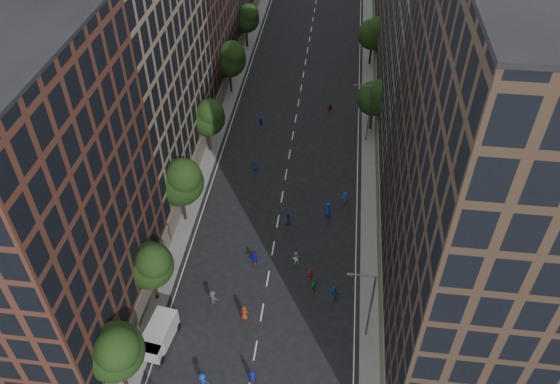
% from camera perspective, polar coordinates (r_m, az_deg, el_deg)
% --- Properties ---
extents(ground, '(240.00, 240.00, 0.00)m').
position_cam_1_polar(ground, '(76.07, 0.96, 3.75)').
color(ground, black).
rests_on(ground, ground).
extents(sidewalk_left, '(4.00, 105.00, 0.15)m').
position_cam_1_polar(sidewalk_left, '(83.79, -6.74, 7.47)').
color(sidewalk_left, slate).
rests_on(sidewalk_left, ground).
extents(sidewalk_right, '(4.00, 105.00, 0.15)m').
position_cam_1_polar(sidewalk_right, '(82.09, 9.93, 6.31)').
color(sidewalk_right, slate).
rests_on(sidewalk_right, ground).
extents(bldg_left_a, '(14.00, 22.00, 30.00)m').
position_cam_1_polar(bldg_left_a, '(50.64, -24.53, -1.48)').
color(bldg_left_a, '#4F291E').
rests_on(bldg_left_a, ground).
extents(bldg_left_b, '(14.00, 26.00, 34.00)m').
position_cam_1_polar(bldg_left_b, '(67.13, -16.19, 13.74)').
color(bldg_left_b, '#897259').
rests_on(bldg_left_b, ground).
extents(bldg_left_c, '(14.00, 20.00, 28.00)m').
position_cam_1_polar(bldg_left_c, '(88.04, -10.71, 19.08)').
color(bldg_left_c, '#4F291E').
rests_on(bldg_left_c, ground).
extents(bldg_right_a, '(14.00, 30.00, 36.00)m').
position_cam_1_polar(bldg_right_a, '(46.95, 21.48, 0.74)').
color(bldg_right_a, '#402E22').
rests_on(bldg_right_a, ground).
extents(bldg_right_b, '(14.00, 28.00, 33.00)m').
position_cam_1_polar(bldg_right_b, '(71.85, 17.27, 14.93)').
color(bldg_right_b, '#6A6158').
rests_on(bldg_right_b, ground).
extents(tree_left_0, '(5.20, 5.20, 8.83)m').
position_cam_1_polar(tree_left_0, '(49.89, -16.85, -15.59)').
color(tree_left_0, black).
rests_on(tree_left_0, ground).
extents(tree_left_1, '(4.80, 4.80, 8.21)m').
position_cam_1_polar(tree_left_1, '(55.68, -13.36, -7.37)').
color(tree_left_1, black).
rests_on(tree_left_1, ground).
extents(tree_left_2, '(5.60, 5.60, 9.45)m').
position_cam_1_polar(tree_left_2, '(63.15, -10.32, 1.19)').
color(tree_left_2, black).
rests_on(tree_left_2, ground).
extents(tree_left_3, '(5.00, 5.00, 8.58)m').
position_cam_1_polar(tree_left_3, '(74.25, -7.56, 7.82)').
color(tree_left_3, black).
rests_on(tree_left_3, ground).
extents(tree_left_4, '(5.40, 5.40, 9.08)m').
position_cam_1_polar(tree_left_4, '(87.52, -5.25, 13.75)').
color(tree_left_4, black).
rests_on(tree_left_4, ground).
extents(tree_left_5, '(4.80, 4.80, 8.33)m').
position_cam_1_polar(tree_left_5, '(101.88, -3.49, 17.72)').
color(tree_left_5, black).
rests_on(tree_left_5, ground).
extents(tree_right_a, '(5.00, 5.00, 8.39)m').
position_cam_1_polar(tree_right_a, '(79.35, 9.95, 9.77)').
color(tree_right_a, black).
rests_on(tree_right_a, ground).
extents(tree_right_b, '(5.20, 5.20, 8.83)m').
position_cam_1_polar(tree_right_b, '(96.86, 9.82, 16.08)').
color(tree_right_b, black).
rests_on(tree_right_b, ground).
extents(streetlamp_near, '(2.64, 0.22, 9.06)m').
position_cam_1_polar(streetlamp_near, '(52.39, 9.26, -11.36)').
color(streetlamp_near, '#595B60').
rests_on(streetlamp_near, ground).
extents(streetlamp_far, '(2.64, 0.22, 9.06)m').
position_cam_1_polar(streetlamp_far, '(77.10, 9.18, 8.45)').
color(streetlamp_far, '#595B60').
rests_on(streetlamp_far, ground).
extents(cargo_van, '(2.92, 5.09, 2.57)m').
position_cam_1_polar(cargo_van, '(55.58, -12.47, -14.31)').
color(cargo_van, silver).
rests_on(cargo_van, ground).
extents(skater_1, '(0.69, 0.47, 1.81)m').
position_cam_1_polar(skater_1, '(52.54, -2.92, -18.75)').
color(skater_1, '#1415AA').
rests_on(skater_1, ground).
extents(skater_3, '(1.31, 0.94, 1.82)m').
position_cam_1_polar(skater_3, '(52.77, -8.06, -18.92)').
color(skater_3, navy).
rests_on(skater_3, ground).
extents(skater_5, '(1.61, 0.74, 1.67)m').
position_cam_1_polar(skater_5, '(58.28, 5.64, -10.37)').
color(skater_5, blue).
rests_on(skater_5, ground).
extents(skater_6, '(0.92, 0.62, 1.85)m').
position_cam_1_polar(skater_6, '(56.41, -3.74, -12.51)').
color(skater_6, maroon).
rests_on(skater_6, ground).
extents(skater_7, '(0.63, 0.48, 1.55)m').
position_cam_1_polar(skater_7, '(59.70, 3.10, -8.58)').
color(skater_7, maroon).
rests_on(skater_7, ground).
extents(skater_8, '(0.93, 0.77, 1.76)m').
position_cam_1_polar(skater_8, '(61.01, 1.67, -6.94)').
color(skater_8, silver).
rests_on(skater_8, ground).
extents(skater_9, '(1.35, 1.00, 1.87)m').
position_cam_1_polar(skater_9, '(57.87, -7.03, -10.90)').
color(skater_9, '#403F44').
rests_on(skater_9, ground).
extents(skater_10, '(1.13, 0.82, 1.78)m').
position_cam_1_polar(skater_10, '(58.65, 3.54, -9.67)').
color(skater_10, '#227243').
rests_on(skater_10, ground).
extents(skater_11, '(1.46, 0.80, 1.50)m').
position_cam_1_polar(skater_11, '(61.26, -2.69, -6.90)').
color(skater_11, '#1619B5').
rests_on(skater_11, ground).
extents(skater_12, '(0.96, 0.64, 1.91)m').
position_cam_1_polar(skater_12, '(66.60, 5.02, -1.88)').
color(skater_12, '#1430A6').
rests_on(skater_12, ground).
extents(skater_13, '(0.81, 0.67, 1.92)m').
position_cam_1_polar(skater_13, '(72.70, -2.59, 2.61)').
color(skater_13, '#1435A6').
rests_on(skater_13, ground).
extents(skater_14, '(0.95, 0.86, 1.61)m').
position_cam_1_polar(skater_14, '(65.37, 0.79, -2.89)').
color(skater_14, '#1724BC').
rests_on(skater_14, ground).
extents(skater_15, '(1.17, 0.79, 1.68)m').
position_cam_1_polar(skater_15, '(68.62, 6.83, -0.62)').
color(skater_15, '#1641B7').
rests_on(skater_15, ground).
extents(skater_16, '(0.96, 0.45, 1.59)m').
position_cam_1_polar(skater_16, '(81.45, -1.99, 7.27)').
color(skater_16, '#1816B2').
rests_on(skater_16, ground).
extents(skater_17, '(1.44, 0.54, 1.52)m').
position_cam_1_polar(skater_17, '(85.01, 5.26, 8.69)').
color(skater_17, maroon).
rests_on(skater_17, ground).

